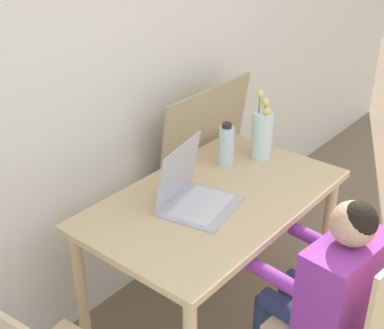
{
  "coord_description": "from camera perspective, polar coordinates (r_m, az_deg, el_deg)",
  "views": [
    {
      "loc": [
        -1.47,
        0.52,
        1.88
      ],
      "look_at": [
        -0.01,
        1.72,
        0.9
      ],
      "focal_mm": 50.0,
      "sensor_mm": 36.0,
      "label": 1
    }
  ],
  "objects": [
    {
      "name": "laptop",
      "position": [
        2.17,
        -0.02,
        -2.93
      ],
      "size": [
        0.35,
        0.32,
        0.27
      ],
      "rotation": [
        0.0,
        0.0,
        0.2
      ],
      "color": "#B2B2B7",
      "rests_on": "dining_table"
    },
    {
      "name": "wall_back",
      "position": [
        2.33,
        -9.71,
        11.48
      ],
      "size": [
        6.4,
        0.05,
        2.5
      ],
      "color": "white",
      "rests_on": "ground_plane"
    },
    {
      "name": "flower_vase",
      "position": [
        2.55,
        7.5,
        3.31
      ],
      "size": [
        0.1,
        0.1,
        0.34
      ],
      "color": "silver",
      "rests_on": "dining_table"
    },
    {
      "name": "dining_table",
      "position": [
        2.32,
        2.47,
        -5.4
      ],
      "size": [
        1.15,
        0.69,
        0.72
      ],
      "color": "#D6B784",
      "rests_on": "ground_plane"
    },
    {
      "name": "person_seated",
      "position": [
        2.05,
        14.46,
        -12.17
      ],
      "size": [
        0.4,
        0.45,
        0.97
      ],
      "rotation": [
        0.0,
        0.0,
        3.04
      ],
      "color": "purple",
      "rests_on": "ground_plane"
    },
    {
      "name": "cardboard_panel",
      "position": [
        2.88,
        0.82,
        -1.04
      ],
      "size": [
        0.66,
        0.16,
        1.01
      ],
      "color": "tan",
      "rests_on": "ground_plane"
    },
    {
      "name": "water_bottle",
      "position": [
        2.47,
        3.68,
        2.01
      ],
      "size": [
        0.07,
        0.07,
        0.21
      ],
      "color": "silver",
      "rests_on": "dining_table"
    }
  ]
}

